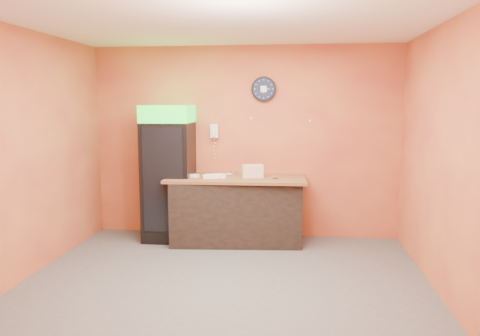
# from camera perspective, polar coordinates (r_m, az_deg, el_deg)

# --- Properties ---
(floor) EXTENTS (4.50, 4.50, 0.00)m
(floor) POSITION_cam_1_polar(r_m,az_deg,el_deg) (5.29, -1.93, -13.97)
(floor) COLOR #47474C
(floor) RESTS_ON ground
(back_wall) EXTENTS (4.50, 0.02, 2.80)m
(back_wall) POSITION_cam_1_polar(r_m,az_deg,el_deg) (6.92, 0.56, 3.18)
(back_wall) COLOR #CF773A
(back_wall) RESTS_ON floor
(left_wall) EXTENTS (0.02, 4.00, 2.80)m
(left_wall) POSITION_cam_1_polar(r_m,az_deg,el_deg) (5.74, -24.80, 1.46)
(left_wall) COLOR #CF773A
(left_wall) RESTS_ON floor
(right_wall) EXTENTS (0.02, 4.00, 2.80)m
(right_wall) POSITION_cam_1_polar(r_m,az_deg,el_deg) (5.11, 23.80, 0.80)
(right_wall) COLOR #CF773A
(right_wall) RESTS_ON floor
(ceiling) EXTENTS (4.50, 4.00, 0.02)m
(ceiling) POSITION_cam_1_polar(r_m,az_deg,el_deg) (4.98, -2.09, 17.47)
(ceiling) COLOR white
(ceiling) RESTS_ON back_wall
(beverage_cooler) EXTENTS (0.70, 0.71, 1.94)m
(beverage_cooler) POSITION_cam_1_polar(r_m,az_deg,el_deg) (6.79, -8.76, -0.85)
(beverage_cooler) COLOR black
(beverage_cooler) RESTS_ON floor
(prep_counter) EXTENTS (1.86, 0.96, 0.90)m
(prep_counter) POSITION_cam_1_polar(r_m,az_deg,el_deg) (6.68, -0.46, -5.25)
(prep_counter) COLOR black
(prep_counter) RESTS_ON floor
(wall_clock) EXTENTS (0.36, 0.06, 0.36)m
(wall_clock) POSITION_cam_1_polar(r_m,az_deg,el_deg) (6.84, 2.91, 9.59)
(wall_clock) COLOR black
(wall_clock) RESTS_ON back_wall
(wall_phone) EXTENTS (0.11, 0.10, 0.20)m
(wall_phone) POSITION_cam_1_polar(r_m,az_deg,el_deg) (6.92, -3.17, 4.50)
(wall_phone) COLOR white
(wall_phone) RESTS_ON back_wall
(butcher_paper) EXTENTS (1.98, 0.95, 0.04)m
(butcher_paper) POSITION_cam_1_polar(r_m,az_deg,el_deg) (6.59, -0.47, -1.27)
(butcher_paper) COLOR brown
(butcher_paper) RESTS_ON prep_counter
(sub_roll_stack) EXTENTS (0.31, 0.19, 0.18)m
(sub_roll_stack) POSITION_cam_1_polar(r_m,az_deg,el_deg) (6.51, 1.55, -0.39)
(sub_roll_stack) COLOR beige
(sub_roll_stack) RESTS_ON butcher_paper
(wrapped_sandwich_left) EXTENTS (0.26, 0.12, 0.04)m
(wrapped_sandwich_left) POSITION_cam_1_polar(r_m,az_deg,el_deg) (6.63, -6.07, -0.93)
(wrapped_sandwich_left) COLOR white
(wrapped_sandwich_left) RESTS_ON butcher_paper
(wrapped_sandwich_mid) EXTENTS (0.34, 0.22, 0.04)m
(wrapped_sandwich_mid) POSITION_cam_1_polar(r_m,az_deg,el_deg) (6.49, -3.20, -1.05)
(wrapped_sandwich_mid) COLOR white
(wrapped_sandwich_mid) RESTS_ON butcher_paper
(wrapped_sandwich_right) EXTENTS (0.28, 0.20, 0.04)m
(wrapped_sandwich_right) POSITION_cam_1_polar(r_m,az_deg,el_deg) (6.63, -3.11, -0.89)
(wrapped_sandwich_right) COLOR white
(wrapped_sandwich_right) RESTS_ON butcher_paper
(kitchen_tool) EXTENTS (0.06, 0.06, 0.06)m
(kitchen_tool) POSITION_cam_1_polar(r_m,az_deg,el_deg) (6.76, -0.79, -0.60)
(kitchen_tool) COLOR silver
(kitchen_tool) RESTS_ON butcher_paper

